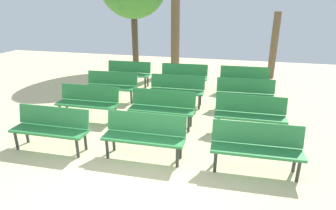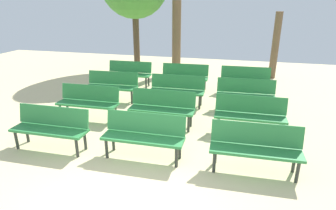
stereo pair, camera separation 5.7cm
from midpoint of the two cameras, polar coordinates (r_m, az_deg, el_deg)
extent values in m
cube|color=#2D8442|center=(6.31, -23.02, -4.80)|extent=(1.60, 0.46, 0.05)
cube|color=#2D8442|center=(6.37, -22.30, -2.08)|extent=(1.60, 0.14, 0.40)
cylinder|color=#2D332D|center=(6.72, -28.43, -6.33)|extent=(0.06, 0.06, 0.40)
cylinder|color=#2D332D|center=(5.92, -18.04, -8.27)|extent=(0.06, 0.06, 0.40)
cylinder|color=#2D332D|center=(6.93, -26.74, -5.23)|extent=(0.06, 0.06, 0.40)
cylinder|color=#2D332D|center=(6.16, -16.54, -6.93)|extent=(0.06, 0.06, 0.40)
cube|color=#2D8442|center=(5.52, -5.26, -6.74)|extent=(1.61, 0.46, 0.05)
cube|color=#2D8442|center=(5.59, -4.71, -3.60)|extent=(1.60, 0.14, 0.40)
cylinder|color=#2D332D|center=(5.74, -12.42, -8.62)|extent=(0.06, 0.06, 0.40)
cylinder|color=#2D332D|center=(5.34, 1.56, -10.47)|extent=(0.06, 0.06, 0.40)
cylinder|color=#2D332D|center=(6.00, -11.14, -7.21)|extent=(0.06, 0.06, 0.40)
cylinder|color=#2D332D|center=(5.61, 2.22, -8.84)|extent=(0.06, 0.06, 0.40)
cube|color=#2D8442|center=(5.31, 17.03, -8.79)|extent=(1.61, 0.48, 0.05)
cube|color=#2D8442|center=(5.38, 17.16, -5.49)|extent=(1.60, 0.17, 0.40)
cylinder|color=#2D332D|center=(5.26, 9.15, -11.28)|extent=(0.06, 0.06, 0.40)
cylinder|color=#2D332D|center=(5.41, 24.45, -12.07)|extent=(0.06, 0.06, 0.40)
cylinder|color=#2D332D|center=(5.53, 9.36, -9.57)|extent=(0.06, 0.06, 0.40)
cylinder|color=#2D332D|center=(5.68, 23.83, -10.38)|extent=(0.06, 0.06, 0.40)
cube|color=#2D8442|center=(7.57, -16.19, 0.16)|extent=(1.61, 0.47, 0.05)
cube|color=#2D8442|center=(7.66, -15.67, 2.39)|extent=(1.60, 0.15, 0.40)
cylinder|color=#2D332D|center=(7.88, -21.05, -1.40)|extent=(0.06, 0.06, 0.40)
cylinder|color=#2D332D|center=(7.22, -11.71, -2.37)|extent=(0.06, 0.06, 0.40)
cylinder|color=#2D332D|center=(8.13, -19.85, -0.59)|extent=(0.06, 0.06, 0.40)
cylinder|color=#2D332D|center=(7.49, -10.73, -1.46)|extent=(0.06, 0.06, 0.40)
cube|color=#2D8442|center=(6.89, -1.55, -1.02)|extent=(1.60, 0.45, 0.05)
cube|color=#2D8442|center=(6.99, -1.15, 1.43)|extent=(1.60, 0.13, 0.40)
cylinder|color=#2D332D|center=(7.04, -7.39, -2.72)|extent=(0.06, 0.06, 0.40)
cylinder|color=#2D332D|center=(6.70, 3.93, -3.82)|extent=(0.06, 0.06, 0.40)
cylinder|color=#2D332D|center=(7.31, -6.52, -1.77)|extent=(0.06, 0.06, 0.40)
cylinder|color=#2D332D|center=(6.99, 4.37, -2.77)|extent=(0.06, 0.06, 0.40)
cube|color=#2D8442|center=(6.75, 15.91, -2.29)|extent=(1.61, 0.46, 0.05)
cube|color=#2D8442|center=(6.85, 16.05, 0.23)|extent=(1.60, 0.14, 0.40)
cylinder|color=#2D332D|center=(6.68, 9.77, -4.14)|extent=(0.06, 0.06, 0.40)
cylinder|color=#2D332D|center=(6.78, 21.70, -5.01)|extent=(0.06, 0.06, 0.40)
cylinder|color=#2D332D|center=(6.97, 9.95, -3.08)|extent=(0.06, 0.06, 0.40)
cylinder|color=#2D332D|center=(7.06, 21.36, -3.92)|extent=(0.06, 0.06, 0.40)
cube|color=#2D8442|center=(8.88, -11.64, 3.50)|extent=(1.62, 0.52, 0.05)
cube|color=#2D8442|center=(8.99, -11.28, 5.36)|extent=(1.60, 0.20, 0.40)
cylinder|color=#2D332D|center=(9.10, -16.01, 2.02)|extent=(0.06, 0.06, 0.40)
cylinder|color=#2D332D|center=(8.57, -7.59, 1.53)|extent=(0.06, 0.06, 0.40)
cylinder|color=#2D332D|center=(9.37, -15.15, 2.63)|extent=(0.06, 0.06, 0.40)
cylinder|color=#2D332D|center=(8.86, -6.95, 2.18)|extent=(0.06, 0.06, 0.40)
cube|color=#2D8442|center=(8.30, 1.45, 2.74)|extent=(1.61, 0.48, 0.05)
cube|color=#2D8442|center=(8.42, 1.73, 4.73)|extent=(1.60, 0.16, 0.40)
cylinder|color=#2D332D|center=(8.38, -3.48, 1.24)|extent=(0.06, 0.06, 0.40)
cylinder|color=#2D332D|center=(8.13, 6.07, 0.54)|extent=(0.06, 0.06, 0.40)
cylinder|color=#2D332D|center=(8.67, -2.91, 1.91)|extent=(0.06, 0.06, 0.40)
cylinder|color=#2D332D|center=(8.43, 6.33, 1.26)|extent=(0.06, 0.06, 0.40)
cube|color=#2D8442|center=(8.18, 15.05, 1.77)|extent=(1.62, 0.51, 0.05)
cube|color=#2D8442|center=(8.30, 15.13, 3.80)|extent=(1.60, 0.19, 0.40)
cylinder|color=#2D332D|center=(8.08, 10.02, 0.23)|extent=(0.06, 0.06, 0.40)
cylinder|color=#2D332D|center=(8.19, 19.84, -0.44)|extent=(0.06, 0.06, 0.40)
cylinder|color=#2D332D|center=(8.39, 10.09, 0.97)|extent=(0.06, 0.06, 0.40)
cylinder|color=#2D332D|center=(8.49, 19.56, 0.31)|extent=(0.06, 0.06, 0.40)
cube|color=#2D8442|center=(10.33, -8.28, 6.07)|extent=(1.61, 0.47, 0.05)
cube|color=#2D8442|center=(10.46, -7.96, 7.63)|extent=(1.60, 0.15, 0.40)
cylinder|color=#2D332D|center=(10.51, -12.10, 4.79)|extent=(0.06, 0.06, 0.40)
cylinder|color=#2D332D|center=(10.02, -4.77, 4.41)|extent=(0.06, 0.06, 0.40)
cylinder|color=#2D332D|center=(10.79, -11.41, 5.24)|extent=(0.06, 0.06, 0.40)
cylinder|color=#2D332D|center=(10.32, -4.24, 4.89)|extent=(0.06, 0.06, 0.40)
cube|color=#2D8442|center=(9.81, 2.99, 5.49)|extent=(1.62, 0.50, 0.05)
cube|color=#2D8442|center=(9.94, 3.19, 7.14)|extent=(1.60, 0.19, 0.40)
cylinder|color=#2D332D|center=(9.84, -1.22, 4.19)|extent=(0.06, 0.06, 0.40)
cylinder|color=#2D332D|center=(9.64, 6.94, 3.70)|extent=(0.06, 0.06, 0.40)
cylinder|color=#2D332D|center=(10.14, -0.83, 4.68)|extent=(0.06, 0.06, 0.40)
cylinder|color=#2D332D|center=(9.95, 7.10, 4.21)|extent=(0.06, 0.06, 0.40)
cube|color=#2D8442|center=(9.72, 14.92, 4.69)|extent=(1.61, 0.49, 0.05)
cube|color=#2D8442|center=(9.86, 15.01, 6.36)|extent=(1.60, 0.18, 0.40)
cylinder|color=#2D332D|center=(9.62, 10.67, 3.44)|extent=(0.06, 0.06, 0.40)
cylinder|color=#2D332D|center=(9.70, 18.96, 2.82)|extent=(0.06, 0.06, 0.40)
cylinder|color=#2D332D|center=(9.92, 10.73, 3.96)|extent=(0.06, 0.06, 0.40)
cylinder|color=#2D332D|center=(10.00, 18.77, 3.36)|extent=(0.06, 0.06, 0.40)
cylinder|color=brown|center=(12.01, 20.41, 11.13)|extent=(0.27, 0.27, 2.55)
cylinder|color=#4C3A28|center=(13.13, -6.79, 13.33)|extent=(0.28, 0.28, 2.74)
cylinder|color=brown|center=(12.32, 1.34, 13.51)|extent=(0.37, 0.37, 2.95)
camera|label=1|loc=(0.03, -90.24, -0.09)|focal=30.30mm
camera|label=2|loc=(0.03, 89.76, 0.09)|focal=30.30mm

